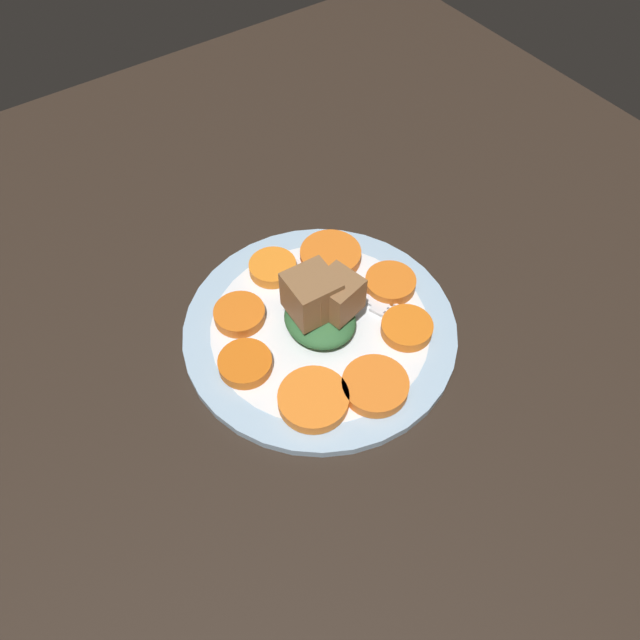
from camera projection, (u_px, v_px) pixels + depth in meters
The scene contains 12 objects.
table_slab at pixel (320, 337), 68.65cm from camera, with size 120.00×120.00×2.00cm, color black.
plate at pixel (320, 329), 67.44cm from camera, with size 29.49×29.49×1.05cm.
carrot_slice_0 at pixel (331, 255), 72.31cm from camera, with size 7.12×7.12×1.29cm, color orange.
carrot_slice_1 at pixel (276, 266), 71.29cm from camera, with size 5.42×5.42×1.29cm, color orange.
carrot_slice_2 at pixel (240, 314), 67.09cm from camera, with size 5.55×5.55×1.29cm, color orange.
carrot_slice_3 at pixel (244, 362), 63.40cm from camera, with size 5.53×5.53×1.29cm, color #D66014.
carrot_slice_4 at pixel (313, 399), 60.79cm from camera, with size 7.05×7.05×1.29cm, color orange.
carrot_slice_5 at pixel (372, 388), 61.57cm from camera, with size 6.71×6.71×1.29cm, color orange.
carrot_slice_6 at pixel (407, 328), 65.99cm from camera, with size 5.51×5.51×1.29cm, color orange.
carrot_slice_7 at pixel (388, 280), 69.99cm from camera, with size 5.69×5.69×1.29cm, color orange.
center_pile at pixel (320, 304), 64.50cm from camera, with size 8.20×8.04×7.24cm.
fork at pixel (354, 293), 69.47cm from camera, with size 18.91×8.97×0.40cm.
Camera 1 is at (-32.71, 22.70, 56.96)cm, focal length 35.00 mm.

